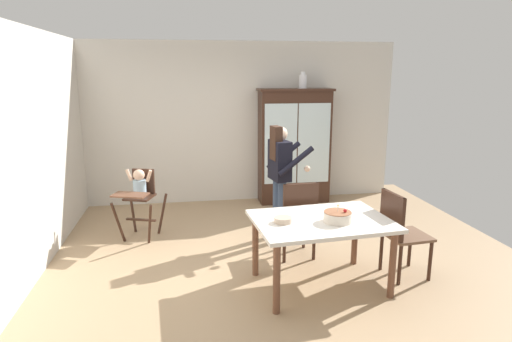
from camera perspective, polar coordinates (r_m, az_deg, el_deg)
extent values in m
plane|color=tan|center=(5.31, 1.99, -11.72)|extent=(6.24, 6.24, 0.00)
cube|color=beige|center=(7.47, -1.91, 6.32)|extent=(5.32, 0.06, 2.70)
cube|color=beige|center=(5.09, -28.34, 1.57)|extent=(0.06, 5.32, 2.70)
cube|color=#382116|center=(7.44, 5.01, 3.11)|extent=(1.18, 0.42, 1.89)
cube|color=#382116|center=(7.33, 5.16, 10.57)|extent=(1.24, 0.48, 0.04)
cube|color=silver|center=(7.15, 3.27, 3.51)|extent=(0.54, 0.01, 1.33)
cube|color=silver|center=(7.29, 7.58, 3.60)|extent=(0.54, 0.01, 1.33)
cube|color=#382116|center=(7.42, 5.02, 3.83)|extent=(1.10, 0.36, 0.02)
cylinder|color=white|center=(7.36, 6.16, 11.57)|extent=(0.13, 0.13, 0.22)
cylinder|color=white|center=(7.36, 6.18, 12.62)|extent=(0.07, 0.07, 0.05)
cylinder|color=#382116|center=(6.02, -17.62, -6.43)|extent=(0.17, 0.11, 0.56)
cylinder|color=#382116|center=(5.84, -13.74, -6.79)|extent=(0.11, 0.17, 0.56)
cylinder|color=#382116|center=(6.39, -15.84, -5.17)|extent=(0.11, 0.17, 0.56)
cylinder|color=#382116|center=(6.22, -12.16, -5.46)|extent=(0.17, 0.11, 0.56)
cube|color=#382116|center=(6.12, -14.83, -6.19)|extent=(0.41, 0.17, 0.02)
cube|color=#382116|center=(6.03, -15.00, -3.31)|extent=(0.43, 0.43, 0.02)
cube|color=#382116|center=(6.12, -14.51, -1.28)|extent=(0.30, 0.13, 0.34)
cube|color=brown|center=(5.77, -16.16, -3.02)|extent=(0.49, 0.37, 0.02)
cylinder|color=#9EBCD1|center=(6.01, -14.99, -2.14)|extent=(0.17, 0.17, 0.22)
sphere|color=beige|center=(5.97, -15.09, -0.50)|extent=(0.15, 0.15, 0.15)
cylinder|color=beige|center=(6.03, -16.30, -0.51)|extent=(0.11, 0.07, 0.17)
cylinder|color=beige|center=(5.92, -13.85, -0.62)|extent=(0.11, 0.07, 0.17)
cylinder|color=#33425B|center=(5.78, 3.38, -5.28)|extent=(0.11, 0.11, 0.82)
cylinder|color=#33425B|center=(5.93, 2.74, -4.80)|extent=(0.11, 0.11, 0.82)
cube|color=black|center=(5.68, 3.14, 1.40)|extent=(0.26, 0.39, 0.52)
cube|color=white|center=(5.72, 4.10, 1.47)|extent=(0.02, 0.06, 0.49)
sphere|color=beige|center=(5.62, 3.18, 4.90)|extent=(0.19, 0.19, 0.19)
cube|color=#382319|center=(5.62, 2.65, 3.66)|extent=(0.13, 0.21, 0.44)
cylinder|color=black|center=(5.55, 5.27, 1.28)|extent=(0.50, 0.16, 0.37)
sphere|color=beige|center=(5.64, 6.72, 0.29)|extent=(0.08, 0.08, 0.08)
cylinder|color=black|center=(5.91, 3.64, 2.03)|extent=(0.50, 0.16, 0.37)
sphere|color=beige|center=(6.00, 5.03, 1.09)|extent=(0.08, 0.08, 0.08)
cube|color=silver|center=(4.53, 8.58, -6.50)|extent=(1.45, 1.10, 0.04)
cylinder|color=brown|center=(4.14, 2.72, -13.91)|extent=(0.07, 0.07, 0.70)
cylinder|color=brown|center=(4.60, 17.45, -11.65)|extent=(0.07, 0.07, 0.70)
cylinder|color=brown|center=(4.84, -0.08, -9.72)|extent=(0.07, 0.07, 0.70)
cylinder|color=brown|center=(5.24, 12.83, -8.24)|extent=(0.07, 0.07, 0.70)
cylinder|color=beige|center=(4.46, 10.63, -5.96)|extent=(0.28, 0.28, 0.10)
cylinder|color=#935B3D|center=(4.44, 10.66, -5.30)|extent=(0.27, 0.27, 0.01)
cylinder|color=#F2E5CC|center=(4.43, 10.68, -4.88)|extent=(0.01, 0.01, 0.06)
cone|color=yellow|center=(4.42, 10.70, -4.36)|extent=(0.02, 0.02, 0.02)
sphere|color=red|center=(4.43, 11.60, -5.11)|extent=(0.04, 0.04, 0.04)
cylinder|color=#C6AD93|center=(4.38, 3.56, -6.40)|extent=(0.18, 0.18, 0.05)
cylinder|color=#382116|center=(5.64, 6.29, -7.82)|extent=(0.04, 0.04, 0.45)
cylinder|color=#382116|center=(5.53, 2.63, -8.16)|extent=(0.04, 0.04, 0.45)
cylinder|color=#382116|center=(5.31, 7.61, -9.19)|extent=(0.04, 0.04, 0.45)
cylinder|color=#382116|center=(5.20, 3.73, -9.60)|extent=(0.04, 0.04, 0.45)
cube|color=brown|center=(5.33, 5.12, -6.28)|extent=(0.47, 0.47, 0.03)
cube|color=#382116|center=(5.07, 5.87, -4.28)|extent=(0.42, 0.07, 0.48)
cylinder|color=#382116|center=(5.13, 7.88, -4.12)|extent=(0.03, 0.03, 0.48)
cylinder|color=#382116|center=(5.02, 3.81, -4.44)|extent=(0.03, 0.03, 0.48)
cylinder|color=#382116|center=(5.13, 21.85, -10.88)|extent=(0.04, 0.04, 0.45)
cylinder|color=#382116|center=(5.41, 19.51, -9.46)|extent=(0.04, 0.04, 0.45)
cylinder|color=#382116|center=(4.93, 18.32, -11.59)|extent=(0.04, 0.04, 0.45)
cylinder|color=#382116|center=(5.21, 16.09, -10.05)|extent=(0.04, 0.04, 0.45)
cube|color=brown|center=(5.08, 19.14, -7.99)|extent=(0.48, 0.48, 0.03)
cube|color=#382116|center=(4.89, 17.41, -5.50)|extent=(0.08, 0.42, 0.48)
cylinder|color=#382116|center=(4.74, 18.63, -6.18)|extent=(0.03, 0.03, 0.48)
cylinder|color=#382116|center=(5.04, 16.27, -4.86)|extent=(0.03, 0.03, 0.48)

